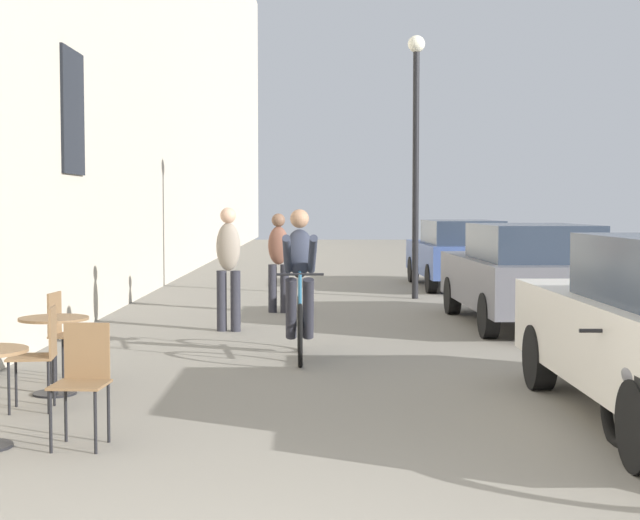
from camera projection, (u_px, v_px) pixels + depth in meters
cafe_chair_near_toward_street at (85, 375)px, 6.88m from camera, size 0.40×0.40×0.89m
cafe_table_mid at (56, 339)px, 8.72m from camera, size 0.64×0.64×0.72m
cafe_chair_mid_toward_street at (42, 350)px, 8.05m from camera, size 0.43×0.43×0.89m
cafe_chair_mid_toward_wall at (67, 330)px, 9.38m from camera, size 0.41×0.41×0.89m
cyclist_on_bicycle at (301, 287)px, 10.90m from camera, size 0.52×1.76×1.74m
pedestrian_near at (230, 262)px, 13.08m from camera, size 0.38×0.30×1.72m
pedestrian_mid at (280, 257)px, 15.35m from camera, size 0.37×0.28×1.62m
street_lamp at (418, 133)px, 17.52m from camera, size 0.32×0.32×4.90m
parked_car_second at (526, 273)px, 13.67m from camera, size 1.88×4.24×1.49m
parked_car_third at (460, 253)px, 20.01m from camera, size 1.84×4.11×1.44m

